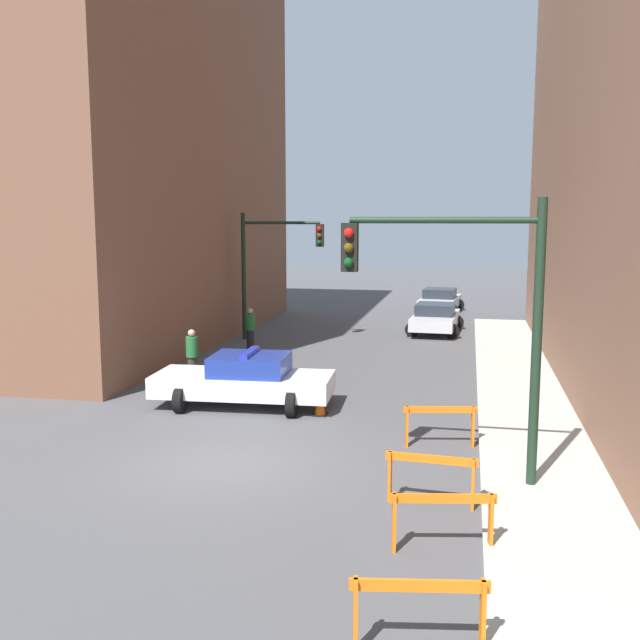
{
  "coord_description": "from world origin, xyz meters",
  "views": [
    {
      "loc": [
        4.68,
        -13.28,
        4.93
      ],
      "look_at": [
        0.03,
        8.89,
        1.73
      ],
      "focal_mm": 40.0,
      "sensor_mm": 36.0,
      "label": 1
    }
  ],
  "objects_px": {
    "barrier_corner": "(440,419)",
    "traffic_cone": "(320,403)",
    "parked_car_mid": "(440,300)",
    "parked_car_near": "(435,318)",
    "pedestrian_corner": "(250,329)",
    "barrier_back": "(431,471)",
    "traffic_light_far": "(269,258)",
    "police_car": "(245,380)",
    "barrier_mid": "(443,512)",
    "traffic_light_near": "(471,298)",
    "pedestrian_crossing": "(192,356)",
    "barrier_front": "(419,603)"
  },
  "relations": [
    {
      "from": "police_car",
      "to": "parked_car_near",
      "type": "xyz_separation_m",
      "value": [
        4.35,
        13.58,
        -0.05
      ]
    },
    {
      "from": "police_car",
      "to": "parked_car_mid",
      "type": "xyz_separation_m",
      "value": [
        4.26,
        20.46,
        -0.05
      ]
    },
    {
      "from": "pedestrian_crossing",
      "to": "barrier_mid",
      "type": "distance_m",
      "value": 12.41
    },
    {
      "from": "parked_car_near",
      "to": "barrier_mid",
      "type": "distance_m",
      "value": 21.02
    },
    {
      "from": "parked_car_near",
      "to": "traffic_cone",
      "type": "bearing_deg",
      "value": -95.79
    },
    {
      "from": "parked_car_mid",
      "to": "pedestrian_crossing",
      "type": "bearing_deg",
      "value": -104.52
    },
    {
      "from": "parked_car_near",
      "to": "barrier_front",
      "type": "distance_m",
      "value": 23.64
    },
    {
      "from": "parked_car_near",
      "to": "traffic_cone",
      "type": "height_order",
      "value": "parked_car_near"
    },
    {
      "from": "parked_car_mid",
      "to": "traffic_cone",
      "type": "height_order",
      "value": "parked_car_mid"
    },
    {
      "from": "pedestrian_corner",
      "to": "barrier_front",
      "type": "distance_m",
      "value": 19.19
    },
    {
      "from": "parked_car_mid",
      "to": "parked_car_near",
      "type": "bearing_deg",
      "value": -83.79
    },
    {
      "from": "parked_car_near",
      "to": "barrier_front",
      "type": "height_order",
      "value": "parked_car_near"
    },
    {
      "from": "traffic_light_far",
      "to": "parked_car_near",
      "type": "distance_m",
      "value": 7.84
    },
    {
      "from": "barrier_front",
      "to": "barrier_mid",
      "type": "xyz_separation_m",
      "value": [
        0.16,
        2.63,
        0.0
      ]
    },
    {
      "from": "police_car",
      "to": "parked_car_mid",
      "type": "distance_m",
      "value": 20.9
    },
    {
      "from": "police_car",
      "to": "barrier_back",
      "type": "bearing_deg",
      "value": -140.93
    },
    {
      "from": "pedestrian_corner",
      "to": "pedestrian_crossing",
      "type": "bearing_deg",
      "value": -7.3
    },
    {
      "from": "traffic_light_far",
      "to": "parked_car_near",
      "type": "xyz_separation_m",
      "value": [
        6.59,
        3.25,
        -2.72
      ]
    },
    {
      "from": "parked_car_near",
      "to": "parked_car_mid",
      "type": "bearing_deg",
      "value": 93.95
    },
    {
      "from": "pedestrian_crossing",
      "to": "traffic_cone",
      "type": "bearing_deg",
      "value": -31.89
    },
    {
      "from": "parked_car_mid",
      "to": "traffic_cone",
      "type": "bearing_deg",
      "value": -90.36
    },
    {
      "from": "pedestrian_crossing",
      "to": "pedestrian_corner",
      "type": "xyz_separation_m",
      "value": [
        0.14,
        5.4,
        0.0
      ]
    },
    {
      "from": "traffic_light_far",
      "to": "barrier_mid",
      "type": "distance_m",
      "value": 19.54
    },
    {
      "from": "pedestrian_corner",
      "to": "barrier_back",
      "type": "bearing_deg",
      "value": 23.4
    },
    {
      "from": "parked_car_near",
      "to": "police_car",
      "type": "bearing_deg",
      "value": -104.54
    },
    {
      "from": "police_car",
      "to": "barrier_corner",
      "type": "bearing_deg",
      "value": -117.81
    },
    {
      "from": "traffic_light_far",
      "to": "parked_car_near",
      "type": "relative_size",
      "value": 1.18
    },
    {
      "from": "barrier_mid",
      "to": "barrier_corner",
      "type": "relative_size",
      "value": 1.0
    },
    {
      "from": "traffic_light_near",
      "to": "barrier_mid",
      "type": "relative_size",
      "value": 3.29
    },
    {
      "from": "pedestrian_corner",
      "to": "traffic_cone",
      "type": "height_order",
      "value": "pedestrian_corner"
    },
    {
      "from": "parked_car_mid",
      "to": "pedestrian_corner",
      "type": "relative_size",
      "value": 2.68
    },
    {
      "from": "traffic_light_near",
      "to": "barrier_mid",
      "type": "bearing_deg",
      "value": -96.73
    },
    {
      "from": "pedestrian_crossing",
      "to": "barrier_mid",
      "type": "relative_size",
      "value": 1.05
    },
    {
      "from": "parked_car_near",
      "to": "barrier_corner",
      "type": "distance_m",
      "value": 15.97
    },
    {
      "from": "pedestrian_corner",
      "to": "barrier_back",
      "type": "height_order",
      "value": "pedestrian_corner"
    },
    {
      "from": "traffic_light_far",
      "to": "barrier_corner",
      "type": "bearing_deg",
      "value": -59.59
    },
    {
      "from": "pedestrian_crossing",
      "to": "traffic_cone",
      "type": "distance_m",
      "value": 5.26
    },
    {
      "from": "pedestrian_crossing",
      "to": "barrier_front",
      "type": "height_order",
      "value": "pedestrian_crossing"
    },
    {
      "from": "parked_car_mid",
      "to": "pedestrian_corner",
      "type": "distance_m",
      "value": 14.4
    },
    {
      "from": "parked_car_mid",
      "to": "barrier_front",
      "type": "distance_m",
      "value": 30.52
    },
    {
      "from": "traffic_light_near",
      "to": "barrier_mid",
      "type": "xyz_separation_m",
      "value": [
        -0.33,
        -2.82,
        -2.91
      ]
    },
    {
      "from": "traffic_light_far",
      "to": "pedestrian_crossing",
      "type": "height_order",
      "value": "traffic_light_far"
    },
    {
      "from": "parked_car_mid",
      "to": "barrier_back",
      "type": "bearing_deg",
      "value": -82.49
    },
    {
      "from": "barrier_back",
      "to": "traffic_light_far",
      "type": "bearing_deg",
      "value": 114.92
    },
    {
      "from": "police_car",
      "to": "barrier_front",
      "type": "height_order",
      "value": "police_car"
    },
    {
      "from": "barrier_corner",
      "to": "parked_car_near",
      "type": "bearing_deg",
      "value": 93.08
    },
    {
      "from": "parked_car_near",
      "to": "parked_car_mid",
      "type": "distance_m",
      "value": 6.88
    },
    {
      "from": "traffic_light_far",
      "to": "barrier_corner",
      "type": "distance_m",
      "value": 14.98
    },
    {
      "from": "barrier_corner",
      "to": "traffic_cone",
      "type": "height_order",
      "value": "barrier_corner"
    },
    {
      "from": "police_car",
      "to": "parked_car_near",
      "type": "bearing_deg",
      "value": -21.13
    }
  ]
}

